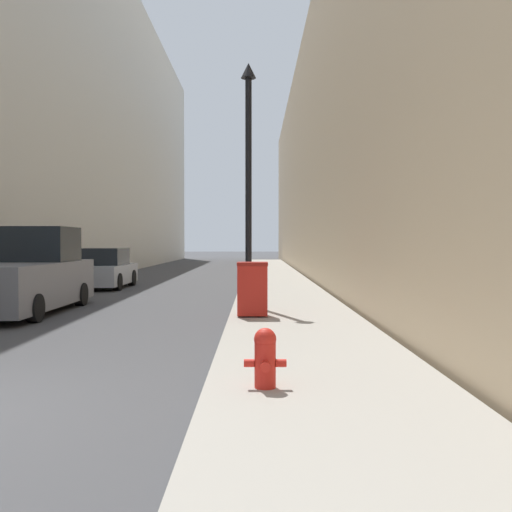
# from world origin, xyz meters

# --- Properties ---
(sidewalk_right) EXTENTS (2.93, 60.00, 0.13)m
(sidewalk_right) POSITION_xyz_m (4.78, 18.00, 0.07)
(sidewalk_right) COLOR #9E998E
(sidewalk_right) RESTS_ON ground
(building_left_glass) EXTENTS (12.00, 60.00, 18.02)m
(building_left_glass) POSITION_xyz_m (-9.82, 26.00, 9.01)
(building_left_glass) COLOR beige
(building_left_glass) RESTS_ON ground
(building_right_stone) EXTENTS (12.00, 60.00, 12.57)m
(building_right_stone) POSITION_xyz_m (12.35, 26.00, 6.28)
(building_right_stone) COLOR tan
(building_right_stone) RESTS_ON ground
(fire_hydrant) EXTENTS (0.48, 0.37, 0.68)m
(fire_hydrant) POSITION_xyz_m (4.02, 0.89, 0.49)
(fire_hydrant) COLOR red
(fire_hydrant) RESTS_ON sidewalk_right
(trash_bin) EXTENTS (0.68, 0.57, 1.20)m
(trash_bin) POSITION_xyz_m (3.84, 7.10, 0.75)
(trash_bin) COLOR red
(trash_bin) RESTS_ON sidewalk_right
(lamppost) EXTENTS (0.39, 0.39, 6.26)m
(lamppost) POSITION_xyz_m (3.72, 9.24, 3.54)
(lamppost) COLOR black
(lamppost) RESTS_ON sidewalk_right
(pickup_truck) EXTENTS (2.29, 5.35, 2.18)m
(pickup_truck) POSITION_xyz_m (-2.00, 8.86, 0.91)
(pickup_truck) COLOR slate
(pickup_truck) RESTS_ON ground
(parked_sedan_near) EXTENTS (1.94, 4.02, 1.54)m
(parked_sedan_near) POSITION_xyz_m (-2.01, 16.53, 0.71)
(parked_sedan_near) COLOR #A3A8B2
(parked_sedan_near) RESTS_ON ground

